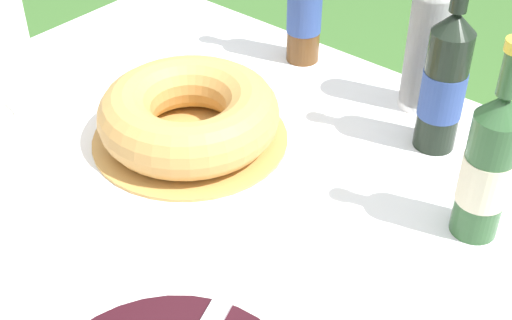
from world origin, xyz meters
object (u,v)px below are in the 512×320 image
(cup_stack, at_px, (426,49))
(cider_bottle_green, at_px, (488,166))
(bundt_cake, at_px, (189,116))
(juice_bottle_red, at_px, (444,82))
(cider_bottle_amber, at_px, (305,1))

(cup_stack, bearing_deg, cider_bottle_green, -46.37)
(bundt_cake, xyz_separation_m, juice_bottle_red, (0.34, 0.27, 0.08))
(bundt_cake, xyz_separation_m, cider_bottle_green, (0.49, 0.11, 0.07))
(cider_bottle_green, distance_m, cider_bottle_amber, 0.58)
(cup_stack, height_order, cider_bottle_green, cider_bottle_green)
(cider_bottle_amber, relative_size, juice_bottle_red, 1.02)
(cider_bottle_green, height_order, juice_bottle_red, juice_bottle_red)
(cup_stack, height_order, cider_bottle_amber, cider_bottle_amber)
(cider_bottle_green, bearing_deg, juice_bottle_red, 134.21)
(cup_stack, relative_size, juice_bottle_red, 0.72)
(cup_stack, relative_size, cider_bottle_green, 0.75)
(cider_bottle_green, xyz_separation_m, cider_bottle_amber, (-0.52, 0.25, 0.01))
(cider_bottle_green, distance_m, juice_bottle_red, 0.22)
(cider_bottle_green, bearing_deg, cider_bottle_amber, 153.75)
(cider_bottle_amber, height_order, juice_bottle_red, cider_bottle_amber)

